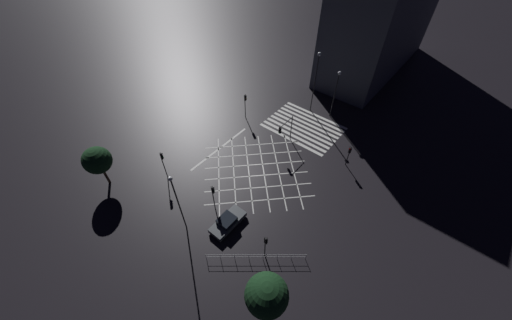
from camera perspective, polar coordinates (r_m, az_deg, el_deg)
The scene contains 16 objects.
ground_plane at distance 36.79m, azimuth 0.00°, elevation -2.03°, with size 200.00×200.00×0.00m, color black.
road_markings at distance 41.23m, azimuth 6.24°, elevation 4.16°, with size 16.18×23.26×0.01m.
office_building at distance 58.75m, azimuth 24.76°, elevation 25.89°, with size 10.06×28.22×21.11m.
traffic_light_ne_cross at distance 35.76m, azimuth -18.16°, elevation -0.02°, with size 0.36×0.39×4.07m.
traffic_light_se_main at distance 43.22m, azimuth -2.14°, elevation 11.60°, with size 0.39×0.36×4.09m.
traffic_light_median_north at distance 31.25m, azimuth -8.54°, elevation -6.63°, with size 0.36×0.39×3.89m.
traffic_light_median_south at distance 38.36m, azimuth 5.84°, elevation 6.34°, with size 0.36×3.11×4.03m.
traffic_light_sw_cross at distance 37.62m, azimuth 18.13°, elevation 1.44°, with size 0.36×0.39×3.20m.
traffic_light_nw_cross at distance 28.31m, azimuth 1.97°, elevation -16.24°, with size 0.36×0.39×3.27m.
street_lamp_east at distance 43.73m, azimuth 15.83°, elevation 14.13°, with size 0.50×0.50×7.60m.
street_lamp_west at distance 28.43m, azimuth -15.56°, elevation -7.38°, with size 0.41×0.41×8.39m.
street_lamp_far at distance 43.84m, azimuth 11.99°, elevation 16.74°, with size 0.50×0.50×9.56m.
street_tree_near at distance 24.85m, azimuth 2.14°, elevation -25.40°, with size 3.58×3.58×5.66m.
street_tree_far at distance 37.22m, azimuth -29.18°, elevation -0.07°, with size 3.23×3.23×5.59m.
waiting_car at distance 31.62m, azimuth -5.70°, elevation -12.20°, with size 1.81×4.27×1.30m.
pedestrian_railing at distance 29.55m, azimuth 0.00°, elevation -18.69°, with size 7.71×6.28×1.05m.
Camera 1 is at (-15.47, 19.02, 27.43)m, focal length 20.00 mm.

